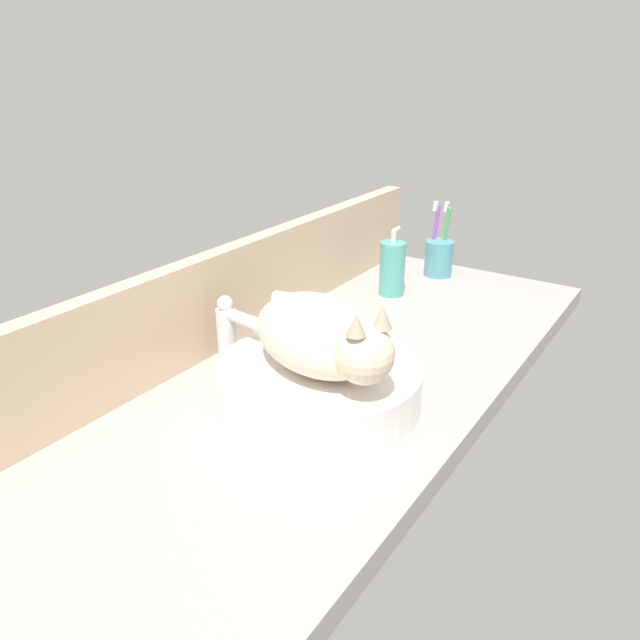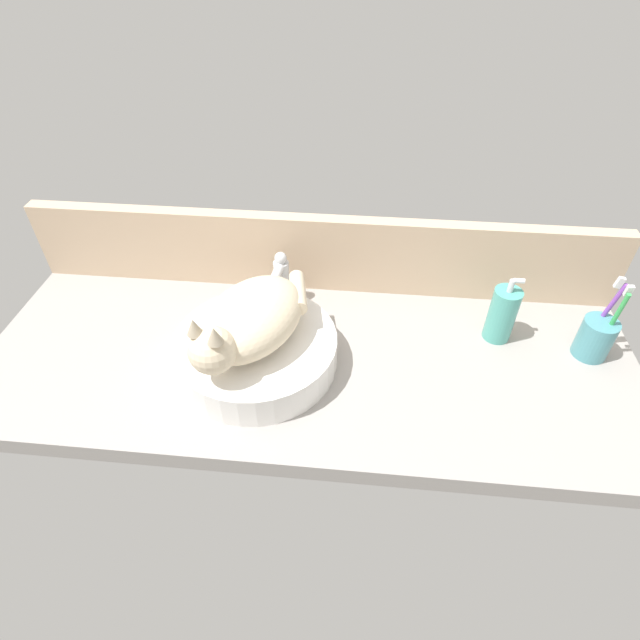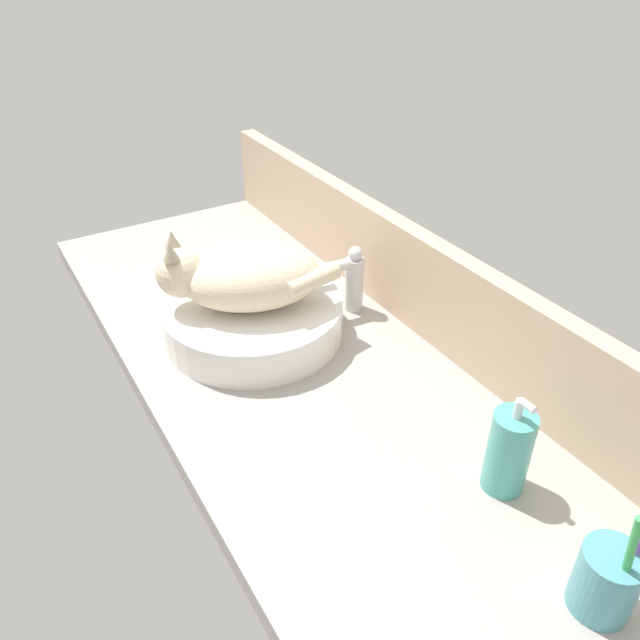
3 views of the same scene
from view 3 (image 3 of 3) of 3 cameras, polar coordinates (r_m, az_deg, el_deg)
name	(u,v)px [view 3 (image 3 of 3)]	position (r cm, az deg, el deg)	size (l,w,h in cm)	color
ground_plane	(296,366)	(112.71, -2.25, -4.21)	(138.10, 53.34, 4.00)	#9E9993
backsplash_panel	(410,275)	(118.20, 8.23, 4.08)	(138.10, 3.60, 18.93)	#CCAD8C
sink_basin	(253,318)	(115.97, -6.13, 0.16)	(33.05, 33.05, 7.00)	white
cat	(242,275)	(111.10, -7.12, 4.07)	(25.64, 30.13, 14.00)	beige
faucet	(349,277)	(120.75, 2.70, 3.91)	(3.90, 11.86, 13.60)	silver
soap_dispenser	(509,451)	(88.67, 16.87, -11.43)	(5.86, 5.86, 15.89)	teal
toothbrush_cup	(608,579)	(81.42, 24.80, -20.70)	(7.00, 7.00, 18.69)	teal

